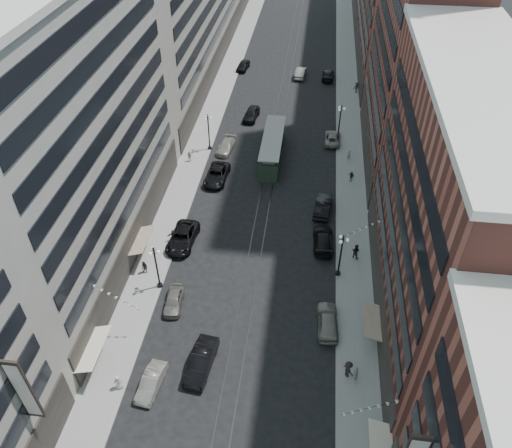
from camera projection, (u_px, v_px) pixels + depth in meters
The scene contains 37 objects.
ground at pixel (276, 136), 75.35m from camera, with size 220.00×220.00×0.00m, color black.
sidewalk_west at pixel (217, 101), 83.86m from camera, with size 4.00×180.00×0.15m, color gray.
sidewalk_east at pixel (348, 109), 81.82m from camera, with size 4.00×180.00×0.15m, color gray.
rail_west at pixel (277, 105), 82.95m from camera, with size 0.12×180.00×0.02m, color #2D2D33.
rail_east at pixel (286, 105), 82.82m from camera, with size 0.12×180.00×0.02m, color #2D2D33.
building_west_mid at pixel (76, 141), 47.46m from camera, with size 8.00×36.00×28.00m, color #9D988C.
building_east_mid at pixel (446, 219), 41.83m from camera, with size 8.00×30.00×24.00m, color brown.
building_east_tower at pixel (425, 3), 57.10m from camera, with size 8.00×26.00×42.00m, color brown.
lamppost_sw_far at pixel (157, 266), 50.05m from camera, with size 1.03×1.14×5.52m.
lamppost_sw_mid at pixel (209, 131), 70.42m from camera, with size 1.03×1.14×5.52m.
lamppost_se_far at pixel (341, 254), 51.36m from camera, with size 1.03×1.14×5.52m.
lamppost_se_mid at pixel (340, 121), 72.48m from camera, with size 1.03×1.14×5.52m.
streetcar at pixel (272, 148), 69.74m from camera, with size 2.73×12.33×3.41m.
car_1 at pixel (151, 382), 42.79m from camera, with size 1.48×4.23×1.39m, color gray.
car_2 at pixel (183, 238), 56.67m from camera, with size 2.75×5.96×1.65m, color black.
car_4 at pixel (328, 321), 47.63m from camera, with size 1.98×4.93×1.68m, color slate.
car_5 at pixel (201, 361), 44.17m from camera, with size 1.86×5.33×1.76m, color black.
pedestrian_1 at pixel (118, 382), 42.50m from camera, with size 0.79×0.43×1.62m, color beige.
pedestrian_2 at pixel (144, 267), 52.95m from camera, with size 0.75×0.41×1.54m, color black.
pedestrian_4 at pixel (356, 373), 43.20m from camera, with size 0.91×0.41×1.55m, color #BEB49E.
car_7 at pixel (217, 175), 66.17m from camera, with size 2.69×5.84×1.62m, color black.
car_8 at pixel (226, 146), 71.79m from camera, with size 1.95×4.80×1.39m, color gray.
car_9 at pixel (243, 66), 93.32m from camera, with size 1.80×4.48×1.53m, color black.
car_10 at pixel (323, 206), 61.05m from camera, with size 1.79×5.13×1.69m, color black.
car_11 at pixel (332, 138), 73.58m from camera, with size 2.25×4.87×1.35m, color gray.
car_12 at pixel (328, 75), 90.22m from camera, with size 2.09×5.13×1.49m, color black.
car_13 at pixel (251, 114), 78.88m from camera, with size 1.98×4.92×1.68m, color black.
car_14 at pixel (301, 73), 90.81m from camera, with size 1.70×4.86×1.60m, color gray.
pedestrian_5 at pixel (173, 235), 56.87m from camera, with size 1.39×0.40×1.49m, color black.
pedestrian_6 at pixel (190, 156), 69.41m from camera, with size 0.89×0.41×1.52m, color #A59E89.
pedestrian_7 at pixel (356, 251), 54.60m from camera, with size 0.92×0.50×1.89m, color black.
pedestrian_8 at pixel (349, 154), 69.67m from camera, with size 0.61×0.40×1.68m, color #B4A895.
pedestrian_9 at pixel (357, 88), 85.54m from camera, with size 1.18×0.49×1.83m, color black.
car_extra_0 at pixel (323, 240), 56.48m from camera, with size 2.22×5.45×1.58m, color black.
car_extra_1 at pixel (174, 300), 49.75m from camera, with size 1.68×4.18×1.42m, color #625E57.
pedestrian_extra_0 at pixel (348, 369), 43.31m from camera, with size 1.20×0.50×1.86m, color black.
pedestrian_extra_1 at pixel (351, 176), 65.74m from camera, with size 0.89×0.41×1.52m, color black.
Camera 1 is at (5.05, -5.80, 38.84)m, focal length 35.00 mm.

